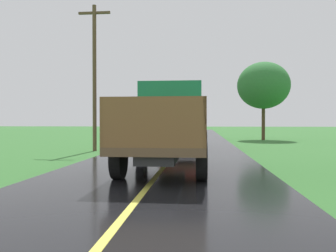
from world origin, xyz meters
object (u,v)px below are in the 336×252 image
(banana_truck_far, at_px, (186,123))
(utility_pole_roadside, at_px, (94,74))
(roadside_tree_near_left, at_px, (263,86))
(banana_truck_near, at_px, (169,124))

(banana_truck_far, distance_m, utility_pole_roadside, 5.97)
(utility_pole_roadside, xyz_separation_m, roadside_tree_near_left, (10.69, 11.69, 0.49))
(banana_truck_far, bearing_deg, utility_pole_roadside, -149.20)
(banana_truck_far, xyz_separation_m, utility_pole_roadside, (-4.63, -2.76, 2.57))
(banana_truck_near, xyz_separation_m, roadside_tree_near_left, (6.23, 18.00, 3.05))
(banana_truck_far, height_order, utility_pole_roadside, utility_pole_roadside)
(banana_truck_near, xyz_separation_m, utility_pole_roadside, (-4.46, 6.31, 2.56))
(banana_truck_near, distance_m, utility_pole_roadside, 8.14)
(utility_pole_roadside, relative_size, roadside_tree_near_left, 1.17)
(utility_pole_roadside, bearing_deg, roadside_tree_near_left, 47.56)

